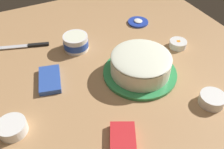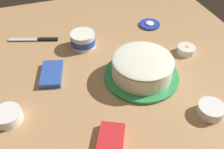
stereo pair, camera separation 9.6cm
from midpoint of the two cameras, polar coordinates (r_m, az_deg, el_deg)
ground_plane at (r=0.98m, az=-0.94°, el=-2.17°), size 1.54×1.54×0.00m
frosted_cake at (r=0.98m, az=9.75°, el=1.39°), size 0.30×0.30×0.10m
frosting_tub at (r=1.14m, az=-4.36°, el=7.95°), size 0.11×0.11×0.07m
frosting_tub_lid at (r=1.33m, az=10.80°, el=11.28°), size 0.11×0.11×0.02m
spreading_knife at (r=1.24m, az=-14.68°, el=7.80°), size 0.09×0.23×0.01m
sprinkle_bowl_pink at (r=0.90m, az=-20.21°, el=-9.14°), size 0.10×0.10×0.04m
sprinkle_bowl_blue at (r=0.94m, az=24.68°, el=-7.53°), size 0.09×0.09×0.04m
sprinkle_bowl_orange at (r=1.18m, az=19.06°, el=5.42°), size 0.08×0.08×0.03m
candy_box_lower at (r=0.80m, az=3.21°, el=-15.70°), size 0.16×0.13×0.03m
candy_box_upper at (r=1.02m, az=-11.19°, el=0.04°), size 0.16×0.12×0.02m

